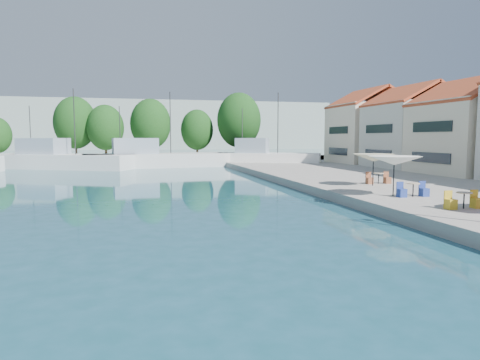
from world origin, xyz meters
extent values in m
cube|color=gray|center=(22.00, 30.00, 0.30)|extent=(32.00, 92.00, 0.60)
cube|color=gray|center=(-8.00, 67.00, 0.30)|extent=(90.00, 16.00, 0.60)
cube|color=#93A197|center=(-30.00, 160.00, 8.00)|extent=(180.00, 40.00, 16.00)
cube|color=#93A197|center=(40.00, 180.00, 6.00)|extent=(140.00, 40.00, 12.00)
cube|color=beige|center=(24.00, 33.00, 3.85)|extent=(8.60, 8.50, 6.50)
pyramid|color=#B64428|center=(24.00, 33.00, 8.90)|extent=(9.00, 8.80, 1.80)
cube|color=beige|center=(24.00, 42.00, 4.10)|extent=(8.00, 8.50, 7.00)
pyramid|color=#B64428|center=(24.00, 42.00, 9.40)|extent=(8.40, 8.80, 1.80)
cube|color=#F2E1C2|center=(24.00, 51.00, 4.35)|extent=(8.60, 8.50, 7.50)
pyramid|color=#B64428|center=(24.00, 51.00, 9.90)|extent=(9.00, 8.80, 1.80)
cube|color=silver|center=(-14.47, 56.93, 0.70)|extent=(18.13, 12.04, 2.20)
cube|color=#8596A5|center=(-16.89, 58.11, 2.80)|extent=(6.40, 5.57, 2.00)
cylinder|color=#2D2D2D|center=(-12.86, 56.15, 5.80)|extent=(0.12, 0.12, 8.00)
cylinder|color=#2D2D2D|center=(-18.49, 58.90, 4.80)|extent=(0.10, 0.10, 6.00)
cube|color=silver|center=(-3.00, 57.07, 0.70)|extent=(18.78, 6.94, 2.20)
cube|color=#8596A5|center=(-5.73, 56.74, 2.80)|extent=(5.90, 4.30, 2.00)
cylinder|color=#2D2D2D|center=(-1.18, 57.29, 5.80)|extent=(0.12, 0.12, 8.00)
cylinder|color=#2D2D2D|center=(-7.55, 56.52, 4.80)|extent=(0.10, 0.10, 6.00)
cube|color=white|center=(11.57, 55.45, 0.70)|extent=(14.10, 9.53, 2.20)
cube|color=#8596A5|center=(9.70, 56.39, 2.80)|extent=(5.00, 4.38, 2.00)
cylinder|color=#2D2D2D|center=(12.81, 54.82, 5.80)|extent=(0.12, 0.12, 8.00)
cylinder|color=#2D2D2D|center=(8.45, 57.02, 4.80)|extent=(0.10, 0.10, 6.00)
cylinder|color=#3F2B19|center=(-14.88, 71.81, 2.75)|extent=(0.36, 0.36, 4.29)
ellipsoid|color=#143D13|center=(-14.88, 71.81, 6.18)|extent=(6.52, 6.52, 8.15)
cylinder|color=#3F2B19|center=(-10.24, 69.88, 2.45)|extent=(0.36, 0.36, 3.70)
ellipsoid|color=#143D13|center=(-10.24, 69.88, 5.42)|extent=(5.63, 5.63, 7.04)
cylinder|color=#3F2B19|center=(-3.37, 70.05, 2.69)|extent=(0.36, 0.36, 4.18)
ellipsoid|color=#143D13|center=(-3.37, 70.05, 6.03)|extent=(6.35, 6.35, 7.94)
cylinder|color=#3F2B19|center=(4.09, 70.45, 2.34)|extent=(0.36, 0.36, 3.49)
ellipsoid|color=#143D13|center=(4.09, 70.45, 5.13)|extent=(5.30, 5.30, 6.63)
cylinder|color=#3F2B19|center=(10.62, 68.22, 2.93)|extent=(0.36, 0.36, 4.67)
ellipsoid|color=#143D13|center=(10.62, 68.22, 6.67)|extent=(7.10, 7.10, 8.87)
cylinder|color=black|center=(8.55, 21.45, 1.71)|extent=(0.06, 0.06, 2.23)
cone|color=white|center=(8.55, 21.45, 2.58)|extent=(3.04, 3.04, 0.50)
cylinder|color=black|center=(10.08, 26.20, 1.68)|extent=(0.06, 0.06, 2.16)
cone|color=beige|center=(10.08, 26.20, 2.51)|extent=(2.87, 2.87, 0.50)
cylinder|color=black|center=(9.17, 16.80, 0.97)|extent=(0.06, 0.06, 0.74)
cylinder|color=tan|center=(9.17, 16.80, 1.34)|extent=(0.70, 0.70, 0.04)
cube|color=gold|center=(9.87, 16.80, 0.83)|extent=(0.42, 0.42, 0.46)
cube|color=gold|center=(8.47, 16.80, 0.83)|extent=(0.42, 0.42, 0.46)
cylinder|color=black|center=(9.36, 20.81, 0.97)|extent=(0.06, 0.06, 0.74)
cylinder|color=tan|center=(9.36, 20.81, 1.34)|extent=(0.70, 0.70, 0.04)
cube|color=navy|center=(10.06, 20.81, 0.83)|extent=(0.42, 0.42, 0.46)
cube|color=navy|center=(8.66, 20.81, 0.83)|extent=(0.42, 0.42, 0.46)
cylinder|color=black|center=(11.16, 27.27, 0.97)|extent=(0.06, 0.06, 0.74)
cylinder|color=tan|center=(11.16, 27.27, 1.34)|extent=(0.70, 0.70, 0.04)
cube|color=brown|center=(11.86, 27.27, 0.83)|extent=(0.42, 0.42, 0.46)
cube|color=brown|center=(10.46, 27.27, 0.83)|extent=(0.42, 0.42, 0.46)
camera|label=1|loc=(-5.30, 0.30, 3.85)|focal=32.00mm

